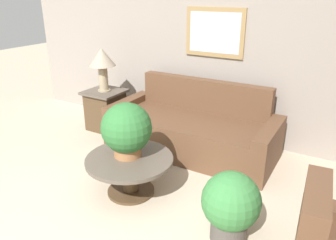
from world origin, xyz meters
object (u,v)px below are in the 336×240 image
side_table (106,109)px  table_lamp (102,61)px  potted_plant_floor (231,205)px  coffee_table (130,167)px  couch_main (192,130)px  potted_plant_on_table (127,129)px

side_table → table_lamp: size_ratio=0.95×
table_lamp → potted_plant_floor: (2.61, -1.42, -0.74)m
coffee_table → potted_plant_floor: 1.21m
couch_main → coffee_table: 1.29m
potted_plant_floor → couch_main: bearing=126.9°
table_lamp → side_table: bearing=-90.0°
coffee_table → side_table: 1.90m
couch_main → side_table: bearing=-179.4°
couch_main → table_lamp: (-1.53, -0.02, 0.81)m
table_lamp → potted_plant_on_table: (1.37, -1.24, -0.37)m
couch_main → potted_plant_floor: bearing=-53.1°
couch_main → table_lamp: table_lamp is taller
coffee_table → couch_main: bearing=85.0°
coffee_table → potted_plant_on_table: (-0.05, 0.03, 0.42)m
couch_main → potted_plant_floor: size_ratio=3.44×
table_lamp → potted_plant_on_table: table_lamp is taller
coffee_table → potted_plant_on_table: 0.43m
couch_main → potted_plant_on_table: 1.34m
couch_main → side_table: (-1.53, -0.02, 0.02)m
table_lamp → potted_plant_floor: table_lamp is taller
couch_main → potted_plant_on_table: (-0.16, -1.25, 0.44)m
couch_main → potted_plant_on_table: bearing=-97.3°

